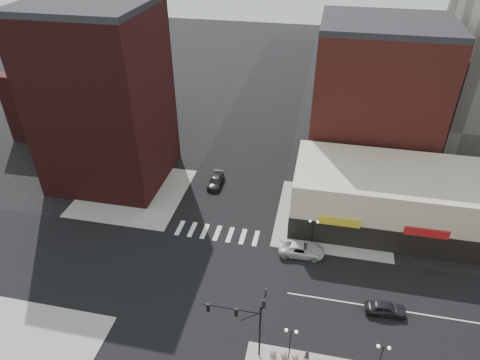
# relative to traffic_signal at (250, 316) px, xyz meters

# --- Properties ---
(ground) EXTENTS (240.00, 240.00, 0.00)m
(ground) POSITION_rel_traffic_signal_xyz_m (-7.24, 7.83, -4.96)
(ground) COLOR black
(ground) RESTS_ON ground
(road_ew) EXTENTS (200.00, 14.00, 0.02)m
(road_ew) POSITION_rel_traffic_signal_xyz_m (-7.24, 7.83, -4.95)
(road_ew) COLOR black
(road_ew) RESTS_ON ground
(road_ns) EXTENTS (14.00, 200.00, 0.02)m
(road_ns) POSITION_rel_traffic_signal_xyz_m (-7.24, 7.83, -4.95)
(road_ns) COLOR black
(road_ns) RESTS_ON ground
(sidewalk_nw) EXTENTS (15.00, 15.00, 0.12)m
(sidewalk_nw) POSITION_rel_traffic_signal_xyz_m (-21.74, 22.33, -4.90)
(sidewalk_nw) COLOR gray
(sidewalk_nw) RESTS_ON ground
(sidewalk_ne) EXTENTS (15.00, 15.00, 0.12)m
(sidewalk_ne) POSITION_rel_traffic_signal_xyz_m (7.26, 22.33, -4.90)
(sidewalk_ne) COLOR gray
(sidewalk_ne) RESTS_ON ground
(building_nw) EXTENTS (16.00, 15.00, 25.00)m
(building_nw) POSITION_rel_traffic_signal_xyz_m (-26.24, 26.33, 7.54)
(building_nw) COLOR #391212
(building_nw) RESTS_ON ground
(building_nw_low) EXTENTS (20.00, 18.00, 12.00)m
(building_nw_low) POSITION_rel_traffic_signal_xyz_m (-39.24, 41.83, 1.04)
(building_nw_low) COLOR #391212
(building_nw_low) RESTS_ON ground
(building_ne_midrise) EXTENTS (18.00, 15.00, 22.00)m
(building_ne_midrise) POSITION_rel_traffic_signal_xyz_m (11.76, 37.33, 6.04)
(building_ne_midrise) COLOR maroon
(building_ne_midrise) RESTS_ON ground
(building_ne_row) EXTENTS (24.20, 12.20, 8.00)m
(building_ne_row) POSITION_rel_traffic_signal_xyz_m (13.76, 22.83, -1.66)
(building_ne_row) COLOR beige
(building_ne_row) RESTS_ON ground
(traffic_signal) EXTENTS (5.59, 3.09, 7.77)m
(traffic_signal) POSITION_rel_traffic_signal_xyz_m (0.00, 0.00, 0.00)
(traffic_signal) COLOR black
(traffic_signal) RESTS_ON ground
(street_lamp_se_a) EXTENTS (1.22, 0.32, 4.16)m
(street_lamp_se_a) POSITION_rel_traffic_signal_xyz_m (3.76, -0.17, -1.67)
(street_lamp_se_a) COLOR black
(street_lamp_se_a) RESTS_ON sidewalk_se
(street_lamp_se_b) EXTENTS (1.22, 0.32, 4.16)m
(street_lamp_se_b) POSITION_rel_traffic_signal_xyz_m (11.76, -0.17, -1.67)
(street_lamp_se_b) COLOR black
(street_lamp_se_b) RESTS_ON sidewalk_se
(street_lamp_ne) EXTENTS (1.22, 0.32, 4.16)m
(street_lamp_ne) POSITION_rel_traffic_signal_xyz_m (4.76, 15.83, -1.67)
(street_lamp_ne) COLOR black
(street_lamp_ne) RESTS_ON sidewalk_ne
(bollard_row) EXTENTS (5.89, 0.64, 0.64)m
(bollard_row) POSITION_rel_traffic_signal_xyz_m (4.89, -0.17, -4.52)
(bollard_row) COLOR #A17F6F
(bollard_row) RESTS_ON sidewalk_se
(white_suv) EXTENTS (5.66, 2.78, 1.55)m
(white_suv) POSITION_rel_traffic_signal_xyz_m (3.68, 14.33, -4.19)
(white_suv) COLOR silver
(white_suv) RESTS_ON ground
(dark_sedan_east) EXTENTS (4.31, 1.93, 1.44)m
(dark_sedan_east) POSITION_rel_traffic_signal_xyz_m (13.06, 7.22, -4.24)
(dark_sedan_east) COLOR black
(dark_sedan_east) RESTS_ON ground
(dark_sedan_north) EXTENTS (1.97, 4.76, 1.38)m
(dark_sedan_north) POSITION_rel_traffic_signal_xyz_m (-10.28, 26.77, -4.27)
(dark_sedan_north) COLOR black
(dark_sedan_north) RESTS_ON ground
(pedestrian) EXTENTS (0.62, 0.47, 1.54)m
(pedestrian) POSITION_rel_traffic_signal_xyz_m (5.40, -0.17, -4.07)
(pedestrian) COLOR #262328
(pedestrian) RESTS_ON sidewalk_se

